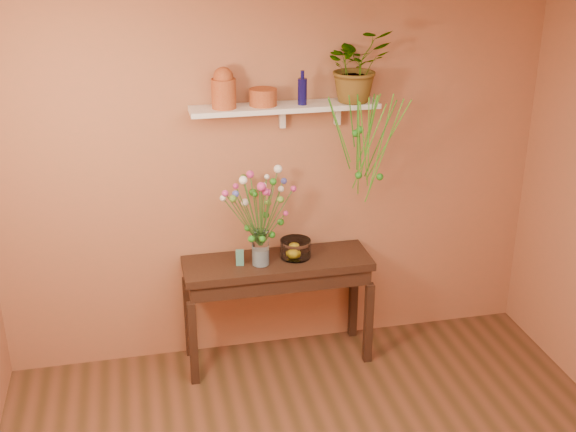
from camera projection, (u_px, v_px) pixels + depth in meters
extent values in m
plane|color=silver|center=(370.00, 28.00, 2.95)|extent=(4.00, 4.00, 0.00)
cube|color=#B16744|center=(275.00, 180.00, 5.27)|extent=(4.00, 0.04, 2.70)
cube|color=#362015|center=(277.00, 263.00, 5.26)|extent=(1.36, 0.44, 0.06)
cube|color=#362015|center=(277.00, 274.00, 5.29)|extent=(1.30, 0.40, 0.12)
cube|color=#362015|center=(193.00, 343.00, 5.14)|extent=(0.06, 0.06, 0.65)
cube|color=#362015|center=(368.00, 323.00, 5.40)|extent=(0.06, 0.06, 0.65)
cube|color=#362015|center=(188.00, 317.00, 5.48)|extent=(0.06, 0.06, 0.65)
cube|color=#362015|center=(353.00, 299.00, 5.74)|extent=(0.06, 0.06, 0.65)
cube|color=white|center=(285.00, 107.00, 4.95)|extent=(1.30, 0.24, 0.04)
cube|color=white|center=(282.00, 117.00, 5.07)|extent=(0.04, 0.05, 0.15)
cube|color=white|center=(337.00, 114.00, 5.15)|extent=(0.04, 0.05, 0.15)
cylinder|color=#A1572C|center=(224.00, 94.00, 4.81)|extent=(0.17, 0.17, 0.20)
sphere|color=#A1572C|center=(223.00, 77.00, 4.77)|extent=(0.13, 0.13, 0.13)
cylinder|color=#A1572C|center=(263.00, 97.00, 4.90)|extent=(0.24, 0.24, 0.11)
cylinder|color=#0C0941|center=(302.00, 92.00, 4.91)|extent=(0.08, 0.08, 0.18)
cylinder|color=#0C0941|center=(302.00, 74.00, 4.87)|extent=(0.03, 0.03, 0.05)
imported|color=#26791C|center=(356.00, 66.00, 4.93)|extent=(0.51, 0.46, 0.50)
cylinder|color=#26791C|center=(380.00, 140.00, 4.97)|extent=(0.10, 0.32, 0.63)
cylinder|color=green|center=(381.00, 144.00, 5.02)|extent=(0.14, 0.04, 0.71)
cylinder|color=green|center=(369.00, 136.00, 4.96)|extent=(0.07, 0.14, 0.57)
cylinder|color=#26791C|center=(352.00, 121.00, 4.94)|extent=(0.07, 0.03, 0.37)
cylinder|color=green|center=(372.00, 121.00, 4.93)|extent=(0.03, 0.12, 0.37)
cylinder|color=green|center=(369.00, 129.00, 5.01)|extent=(0.12, 0.10, 0.50)
cylinder|color=#26791C|center=(340.00, 135.00, 4.92)|extent=(0.21, 0.15, 0.54)
cylinder|color=green|center=(388.00, 141.00, 4.96)|extent=(0.19, 0.31, 0.64)
cylinder|color=green|center=(369.00, 137.00, 5.00)|extent=(0.07, 0.12, 0.60)
cylinder|color=#26791C|center=(357.00, 134.00, 5.00)|extent=(0.06, 0.11, 0.56)
cylinder|color=green|center=(358.00, 150.00, 4.98)|extent=(0.13, 0.31, 0.76)
cylinder|color=green|center=(371.00, 125.00, 4.98)|extent=(0.05, 0.11, 0.44)
cylinder|color=#26791C|center=(371.00, 119.00, 4.98)|extent=(0.02, 0.08, 0.36)
cylinder|color=green|center=(340.00, 130.00, 4.96)|extent=(0.21, 0.11, 0.50)
cylinder|color=green|center=(364.00, 146.00, 4.92)|extent=(0.17, 0.27, 0.68)
cylinder|color=#26791C|center=(359.00, 132.00, 5.01)|extent=(0.07, 0.07, 0.55)
cylinder|color=green|center=(369.00, 148.00, 4.91)|extent=(0.10, 0.36, 0.70)
cylinder|color=green|center=(383.00, 153.00, 5.00)|extent=(0.16, 0.25, 0.81)
sphere|color=#26791C|center=(359.00, 175.00, 5.08)|extent=(0.05, 0.05, 0.05)
sphere|color=#26791C|center=(380.00, 177.00, 5.10)|extent=(0.05, 0.05, 0.05)
sphere|color=#26791C|center=(356.00, 133.00, 4.97)|extent=(0.05, 0.05, 0.05)
sphere|color=#26791C|center=(360.00, 130.00, 4.93)|extent=(0.05, 0.05, 0.05)
cylinder|color=white|center=(260.00, 248.00, 5.13)|extent=(0.12, 0.12, 0.26)
cylinder|color=silver|center=(261.00, 256.00, 5.16)|extent=(0.11, 0.11, 0.12)
cylinder|color=#386B28|center=(263.00, 219.00, 4.98)|extent=(0.03, 0.13, 0.44)
sphere|color=#C83584|center=(266.00, 192.00, 4.85)|extent=(0.05, 0.05, 0.05)
cylinder|color=#386B28|center=(262.00, 216.00, 4.98)|extent=(0.02, 0.12, 0.48)
sphere|color=white|center=(264.00, 186.00, 4.84)|extent=(0.04, 0.04, 0.04)
cylinder|color=#386B28|center=(270.00, 223.00, 4.96)|extent=(0.11, 0.22, 0.41)
sphere|color=#5A8F2B|center=(281.00, 200.00, 4.80)|extent=(0.05, 0.05, 0.05)
cylinder|color=#386B28|center=(267.00, 214.00, 5.01)|extent=(0.09, 0.07, 0.49)
sphere|color=#26791C|center=(273.00, 182.00, 4.90)|extent=(0.05, 0.05, 0.05)
cylinder|color=#386B28|center=(273.00, 229.00, 5.05)|extent=(0.17, 0.10, 0.26)
sphere|color=#C83584|center=(286.00, 213.00, 4.98)|extent=(0.04, 0.04, 0.04)
cylinder|color=#386B28|center=(264.00, 224.00, 5.06)|extent=(0.06, 0.03, 0.32)
sphere|color=#5A8F2B|center=(268.00, 203.00, 4.99)|extent=(0.05, 0.05, 0.05)
cylinder|color=#386B28|center=(271.00, 217.00, 5.07)|extent=(0.16, 0.02, 0.40)
sphere|color=white|center=(281.00, 189.00, 5.02)|extent=(0.04, 0.04, 0.04)
cylinder|color=#386B28|center=(277.00, 217.00, 5.10)|extent=(0.26, 0.07, 0.38)
sphere|color=#C83584|center=(293.00, 189.00, 5.09)|extent=(0.04, 0.04, 0.04)
cylinder|color=#386B28|center=(269.00, 207.00, 5.08)|extent=(0.16, 0.10, 0.52)
sphere|color=white|center=(278.00, 169.00, 5.04)|extent=(0.06, 0.06, 0.06)
cylinder|color=#386B28|center=(272.00, 212.00, 5.15)|extent=(0.21, 0.19, 0.40)
sphere|color=#4B54C5|center=(284.00, 181.00, 5.18)|extent=(0.05, 0.05, 0.05)
cylinder|color=#386B28|center=(265.00, 218.00, 5.11)|extent=(0.09, 0.10, 0.35)
sphere|color=#C83584|center=(270.00, 193.00, 5.09)|extent=(0.05, 0.05, 0.05)
cylinder|color=#386B28|center=(264.00, 210.00, 5.12)|extent=(0.09, 0.18, 0.44)
sphere|color=white|center=(267.00, 177.00, 5.13)|extent=(0.04, 0.04, 0.04)
cylinder|color=#386B28|center=(260.00, 216.00, 5.09)|extent=(0.02, 0.09, 0.40)
sphere|color=#5A8F2B|center=(260.00, 187.00, 5.06)|extent=(0.05, 0.05, 0.05)
cylinder|color=#386B28|center=(257.00, 218.00, 5.16)|extent=(0.02, 0.22, 0.32)
sphere|color=#26791C|center=(253.00, 192.00, 5.19)|extent=(0.05, 0.05, 0.05)
cylinder|color=#386B28|center=(255.00, 210.00, 5.07)|extent=(0.05, 0.11, 0.49)
sphere|color=#C83584|center=(250.00, 174.00, 5.02)|extent=(0.06, 0.06, 0.06)
cylinder|color=#386B28|center=(252.00, 211.00, 5.10)|extent=(0.09, 0.17, 0.45)
sphere|color=#5A8F2B|center=(243.00, 178.00, 5.08)|extent=(0.05, 0.05, 0.05)
cylinder|color=#386B28|center=(253.00, 223.00, 5.10)|extent=(0.10, 0.10, 0.30)
sphere|color=white|center=(245.00, 202.00, 5.07)|extent=(0.06, 0.06, 0.06)
cylinder|color=#386B28|center=(248.00, 215.00, 5.07)|extent=(0.16, 0.11, 0.42)
sphere|color=#C83584|center=(236.00, 186.00, 5.02)|extent=(0.04, 0.04, 0.04)
cylinder|color=#386B28|center=(242.00, 222.00, 5.05)|extent=(0.26, 0.05, 0.36)
sphere|color=white|center=(223.00, 198.00, 4.97)|extent=(0.04, 0.04, 0.04)
cylinder|color=#386B28|center=(248.00, 220.00, 5.01)|extent=(0.18, 0.05, 0.41)
sphere|color=#4B54C5|center=(235.00, 194.00, 4.89)|extent=(0.05, 0.05, 0.05)
cylinder|color=#386B28|center=(243.00, 220.00, 4.98)|extent=(0.25, 0.10, 0.44)
sphere|color=#C83584|center=(225.00, 193.00, 4.83)|extent=(0.05, 0.05, 0.05)
cylinder|color=#386B28|center=(252.00, 213.00, 4.97)|extent=(0.13, 0.11, 0.53)
sphere|color=white|center=(243.00, 180.00, 4.81)|extent=(0.06, 0.06, 0.06)
cylinder|color=#386B28|center=(247.00, 222.00, 4.96)|extent=(0.21, 0.15, 0.42)
sphere|color=#5A8F2B|center=(233.00, 199.00, 4.80)|extent=(0.05, 0.05, 0.05)
cylinder|color=#386B28|center=(258.00, 220.00, 5.01)|extent=(0.05, 0.07, 0.40)
sphere|color=#26791C|center=(255.00, 194.00, 4.91)|extent=(0.04, 0.04, 0.04)
cylinder|color=#386B28|center=(261.00, 216.00, 4.96)|extent=(0.02, 0.16, 0.49)
sphere|color=#C83584|center=(261.00, 187.00, 4.80)|extent=(0.06, 0.06, 0.06)
sphere|color=#26791C|center=(248.00, 228.00, 5.05)|extent=(0.05, 0.05, 0.05)
sphere|color=#26791C|center=(272.00, 235.00, 5.10)|extent=(0.05, 0.05, 0.05)
sphere|color=#26791C|center=(262.00, 239.00, 5.04)|extent=(0.05, 0.05, 0.05)
sphere|color=#26791C|center=(281.00, 222.00, 5.05)|extent=(0.05, 0.05, 0.05)
sphere|color=#26791C|center=(251.00, 239.00, 4.94)|extent=(0.05, 0.05, 0.05)
sphere|color=#26791C|center=(266.00, 215.00, 5.15)|extent=(0.05, 0.05, 0.05)
cylinder|color=white|center=(295.00, 249.00, 5.27)|extent=(0.22, 0.22, 0.13)
cylinder|color=white|center=(295.00, 256.00, 5.29)|extent=(0.22, 0.22, 0.01)
sphere|color=yellow|center=(294.00, 252.00, 5.27)|extent=(0.08, 0.08, 0.08)
cube|color=#2F6A85|center=(240.00, 258.00, 5.15)|extent=(0.06, 0.05, 0.11)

